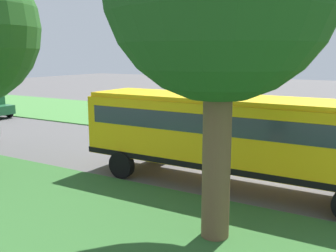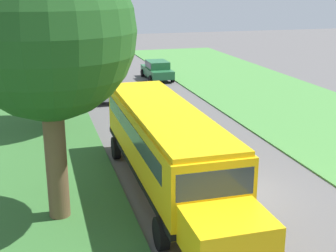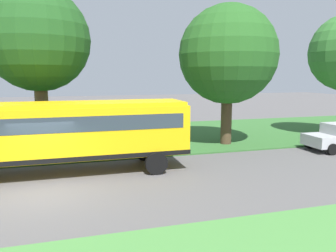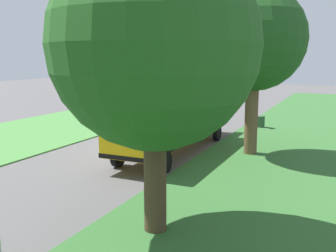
# 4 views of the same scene
# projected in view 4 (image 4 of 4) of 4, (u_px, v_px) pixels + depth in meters

# --- Properties ---
(ground_plane) EXTENTS (120.00, 120.00, 0.00)m
(ground_plane) POSITION_uv_depth(u_px,v_px,m) (143.00, 145.00, 23.72)
(ground_plane) COLOR #565454
(grass_verge) EXTENTS (12.00, 80.00, 0.08)m
(grass_verge) POSITION_uv_depth(u_px,v_px,m) (319.00, 163.00, 19.62)
(grass_verge) COLOR #33662D
(grass_verge) RESTS_ON ground
(grass_far_side) EXTENTS (10.00, 80.00, 0.07)m
(grass_far_side) POSITION_uv_depth(u_px,v_px,m) (29.00, 133.00, 27.40)
(grass_far_side) COLOR #47843D
(grass_far_side) RESTS_ON ground
(school_bus) EXTENTS (2.84, 12.42, 3.16)m
(school_bus) POSITION_uv_depth(u_px,v_px,m) (175.00, 118.00, 21.78)
(school_bus) COLOR yellow
(school_bus) RESTS_ON ground
(pickup_truck) EXTENTS (2.28, 5.40, 2.10)m
(pickup_truck) POSITION_uv_depth(u_px,v_px,m) (183.00, 103.00, 36.12)
(pickup_truck) COLOR black
(pickup_truck) RESTS_ON ground
(oak_tree_beside_bus) EXTENTS (5.44, 5.44, 8.91)m
(oak_tree_beside_bus) POSITION_uv_depth(u_px,v_px,m) (252.00, 39.00, 20.34)
(oak_tree_beside_bus) COLOR brown
(oak_tree_beside_bus) RESTS_ON ground
(oak_tree_roadside_mid) EXTENTS (5.99, 5.99, 8.58)m
(oak_tree_roadside_mid) POSITION_uv_depth(u_px,v_px,m) (151.00, 45.00, 10.87)
(oak_tree_roadside_mid) COLOR #4C3826
(oak_tree_roadside_mid) RESTS_ON ground
(stop_sign) EXTENTS (0.08, 0.68, 2.74)m
(stop_sign) POSITION_uv_depth(u_px,v_px,m) (252.00, 105.00, 29.22)
(stop_sign) COLOR gray
(stop_sign) RESTS_ON ground
(trash_bin) EXTENTS (0.56, 0.56, 0.90)m
(trash_bin) POSITION_uv_depth(u_px,v_px,m) (261.00, 122.00, 29.35)
(trash_bin) COLOR #2D4C33
(trash_bin) RESTS_ON ground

